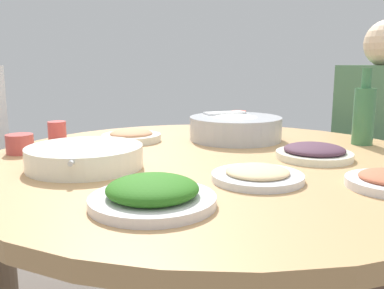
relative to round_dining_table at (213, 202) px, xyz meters
The scene contains 13 objects.
round_dining_table is the anchor object (origin of this frame).
rice_bowl 0.35m from the round_dining_table, 154.60° to the right, with size 0.32×0.32×0.09m.
soup_bowl 0.39m from the round_dining_table, 29.67° to the right, with size 0.30×0.30×0.06m.
dish_shrimp 0.41m from the round_dining_table, 91.94° to the right, with size 0.20×0.20×0.04m.
dish_greens 0.45m from the round_dining_table, 23.99° to the left, with size 0.24×0.24×0.06m.
dish_noodles 0.29m from the round_dining_table, 63.20° to the left, with size 0.21×0.21×0.03m.
dish_eggplant 0.32m from the round_dining_table, 130.84° to the left, with size 0.21×0.21×0.04m.
green_bottle 0.59m from the round_dining_table, 154.92° to the left, with size 0.07×0.07×0.25m.
tea_cup_near 0.62m from the round_dining_table, 150.36° to the right, with size 0.06×0.06×0.07m, color #C24638.
tea_cup_far 0.62m from the round_dining_table, 75.34° to the right, with size 0.06×0.06×0.07m, color #CF4C49.
tea_cup_side 0.60m from the round_dining_table, 53.74° to the right, with size 0.08×0.08×0.06m, color #C04945.
stool_for_diner_right 1.01m from the round_dining_table, behind, with size 0.33×0.33×0.45m, color brown.
diner_right 0.92m from the round_dining_table, behind, with size 0.39×0.37×0.76m.
Camera 1 is at (0.90, 0.74, 1.04)m, focal length 39.50 mm.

